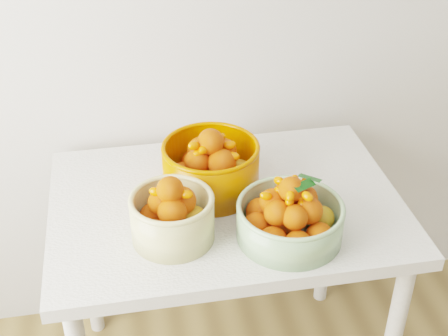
{
  "coord_description": "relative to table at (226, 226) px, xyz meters",
  "views": [
    {
      "loc": [
        -0.61,
        0.18,
        1.81
      ],
      "look_at": [
        -0.37,
        1.51,
        0.92
      ],
      "focal_mm": 50.0,
      "sensor_mm": 36.0,
      "label": 1
    }
  ],
  "objects": [
    {
      "name": "table",
      "position": [
        0.0,
        0.0,
        0.0
      ],
      "size": [
        1.0,
        0.7,
        0.75
      ],
      "color": "silver",
      "rests_on": "ground"
    },
    {
      "name": "bowl_cream",
      "position": [
        -0.17,
        -0.14,
        0.17
      ],
      "size": [
        0.28,
        0.28,
        0.19
      ],
      "rotation": [
        0.0,
        0.0,
        -0.31
      ],
      "color": "#C7BB7A",
      "rests_on": "table"
    },
    {
      "name": "bowl_green",
      "position": [
        0.13,
        -0.19,
        0.16
      ],
      "size": [
        0.35,
        0.35,
        0.18
      ],
      "rotation": [
        0.0,
        0.0,
        0.29
      ],
      "color": "#8AAE7C",
      "rests_on": "table"
    },
    {
      "name": "bowl_orange",
      "position": [
        -0.03,
        0.06,
        0.18
      ],
      "size": [
        0.33,
        0.33,
        0.2
      ],
      "rotation": [
        0.0,
        0.0,
        0.2
      ],
      "color": "#C14D00",
      "rests_on": "table"
    }
  ]
}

